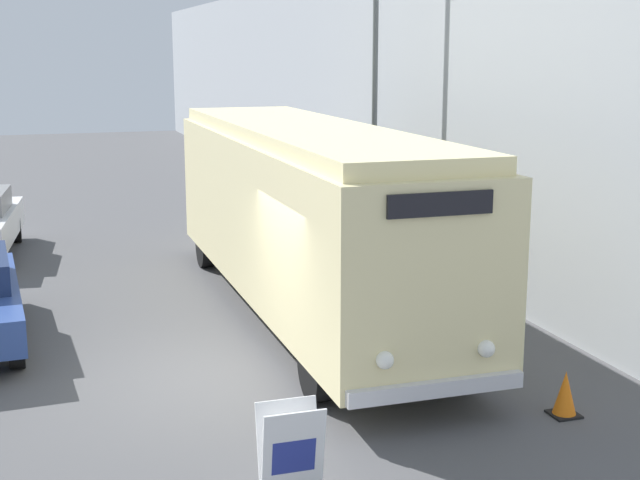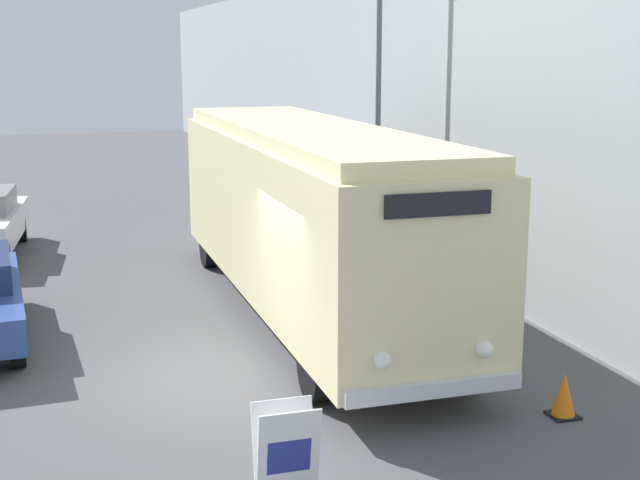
% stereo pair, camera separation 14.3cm
% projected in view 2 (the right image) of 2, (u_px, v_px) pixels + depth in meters
% --- Properties ---
extents(ground_plane, '(80.00, 80.00, 0.00)m').
position_uv_depth(ground_plane, '(218.00, 377.00, 12.73)').
color(ground_plane, '#4C4C4F').
extents(building_wall_right, '(0.30, 60.00, 6.65)m').
position_uv_depth(building_wall_right, '(363.00, 99.00, 23.06)').
color(building_wall_right, '#9EA3A8').
rests_on(building_wall_right, ground_plane).
extents(vintage_bus, '(2.43, 10.80, 3.33)m').
position_uv_depth(vintage_bus, '(308.00, 210.00, 15.49)').
color(vintage_bus, black).
rests_on(vintage_bus, ground_plane).
extents(sign_board, '(0.65, 0.40, 1.07)m').
position_uv_depth(sign_board, '(287.00, 456.00, 9.11)').
color(sign_board, gray).
rests_on(sign_board, ground_plane).
extents(streetlamp, '(0.36, 0.36, 7.42)m').
position_uv_depth(streetlamp, '(379.00, 44.00, 18.70)').
color(streetlamp, '#595E60').
rests_on(streetlamp, ground_plane).
extents(traffic_cone, '(0.36, 0.36, 0.59)m').
position_uv_depth(traffic_cone, '(564.00, 395.00, 11.31)').
color(traffic_cone, black).
rests_on(traffic_cone, ground_plane).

